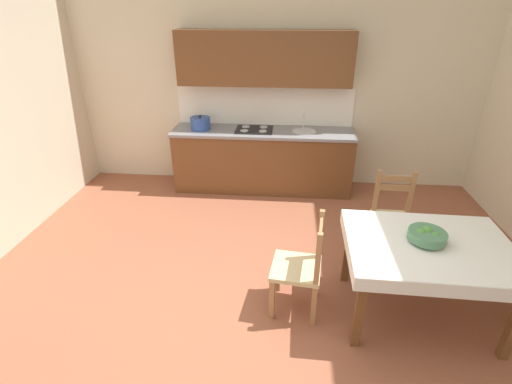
# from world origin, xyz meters

# --- Properties ---
(ground_plane) EXTENTS (6.38, 6.11, 0.10)m
(ground_plane) POSITION_xyz_m (0.00, 0.00, -0.05)
(ground_plane) COLOR #99563D
(wall_back) EXTENTS (6.38, 0.12, 4.02)m
(wall_back) POSITION_xyz_m (0.00, 2.81, 2.01)
(wall_back) COLOR beige
(wall_back) RESTS_ON ground_plane
(kitchen_cabinetry) EXTENTS (2.58, 0.63, 2.20)m
(kitchen_cabinetry) POSITION_xyz_m (-0.16, 2.48, 0.86)
(kitchen_cabinetry) COLOR brown
(kitchen_cabinetry) RESTS_ON ground_plane
(dining_table) EXTENTS (1.35, 1.02, 0.75)m
(dining_table) POSITION_xyz_m (1.38, -0.00, 0.63)
(dining_table) COLOR brown
(dining_table) RESTS_ON ground_plane
(dining_chair_kitchen_side) EXTENTS (0.43, 0.43, 0.93)m
(dining_chair_kitchen_side) POSITION_xyz_m (1.35, 0.92, 0.44)
(dining_chair_kitchen_side) COLOR #D1BC89
(dining_chair_kitchen_side) RESTS_ON ground_plane
(dining_chair_tv_side) EXTENTS (0.47, 0.47, 0.93)m
(dining_chair_tv_side) POSITION_xyz_m (0.35, -0.01, 0.44)
(dining_chair_tv_side) COLOR #D1BC89
(dining_chair_tv_side) RESTS_ON ground_plane
(fruit_bowl) EXTENTS (0.30, 0.30, 0.12)m
(fruit_bowl) POSITION_xyz_m (1.34, 0.03, 0.81)
(fruit_bowl) COLOR #4C7F5B
(fruit_bowl) RESTS_ON dining_table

